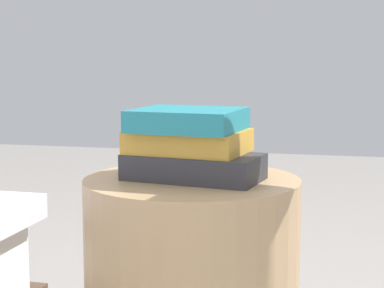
# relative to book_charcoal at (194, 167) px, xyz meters

# --- Properties ---
(book_charcoal) EXTENTS (0.31, 0.20, 0.06)m
(book_charcoal) POSITION_rel_book_charcoal_xyz_m (0.00, 0.00, 0.00)
(book_charcoal) COLOR #28282D
(book_charcoal) RESTS_ON side_table
(book_ochre) EXTENTS (0.27, 0.21, 0.05)m
(book_ochre) POSITION_rel_book_charcoal_xyz_m (0.02, -0.02, 0.05)
(book_ochre) COLOR #B7842D
(book_ochre) RESTS_ON book_charcoal
(book_teal) EXTENTS (0.24, 0.23, 0.05)m
(book_teal) POSITION_rel_book_charcoal_xyz_m (0.02, -0.01, 0.10)
(book_teal) COLOR #1E727F
(book_teal) RESTS_ON book_ochre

